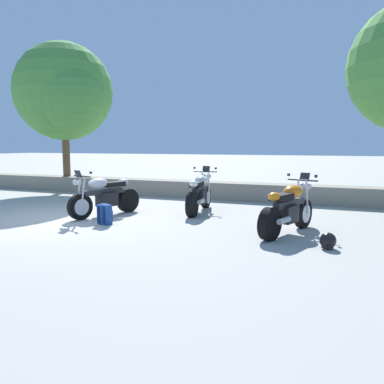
# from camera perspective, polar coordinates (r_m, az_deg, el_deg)

# --- Properties ---
(ground_plane) EXTENTS (120.00, 120.00, 0.00)m
(ground_plane) POSITION_cam_1_polar(r_m,az_deg,el_deg) (9.73, -19.56, -3.80)
(ground_plane) COLOR #A3A099
(stone_wall) EXTENTS (36.00, 0.80, 0.55)m
(stone_wall) POSITION_cam_1_polar(r_m,az_deg,el_deg) (13.62, -6.21, 0.73)
(stone_wall) COLOR gray
(stone_wall) RESTS_ON ground
(motorcycle_silver_near_left) EXTENTS (0.96, 2.00, 1.18)m
(motorcycle_silver_near_left) POSITION_cam_1_polar(r_m,az_deg,el_deg) (9.74, -12.96, -0.67)
(motorcycle_silver_near_left) COLOR black
(motorcycle_silver_near_left) RESTS_ON ground
(motorcycle_white_centre) EXTENTS (0.68, 2.07, 1.18)m
(motorcycle_white_centre) POSITION_cam_1_polar(r_m,az_deg,el_deg) (10.04, 1.17, -0.26)
(motorcycle_white_centre) COLOR black
(motorcycle_white_centre) RESTS_ON ground
(motorcycle_orange_far_right) EXTENTS (0.94, 2.00, 1.18)m
(motorcycle_orange_far_right) POSITION_cam_1_polar(r_m,az_deg,el_deg) (7.84, 14.22, -2.55)
(motorcycle_orange_far_right) COLOR black
(motorcycle_orange_far_right) RESTS_ON ground
(rider_backpack) EXTENTS (0.33, 0.30, 0.47)m
(rider_backpack) POSITION_cam_1_polar(r_m,az_deg,el_deg) (8.73, -12.90, -3.15)
(rider_backpack) COLOR navy
(rider_backpack) RESTS_ON ground
(rider_helmet) EXTENTS (0.28, 0.28, 0.28)m
(rider_helmet) POSITION_cam_1_polar(r_m,az_deg,el_deg) (6.95, 19.63, -6.88)
(rider_helmet) COLOR black
(rider_helmet) RESTS_ON ground
(leafy_tree_far_left) EXTENTS (3.84, 3.66, 5.05)m
(leafy_tree_far_left) POSITION_cam_1_polar(r_m,az_deg,el_deg) (15.51, -18.37, 13.80)
(leafy_tree_far_left) COLOR brown
(leafy_tree_far_left) RESTS_ON stone_wall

